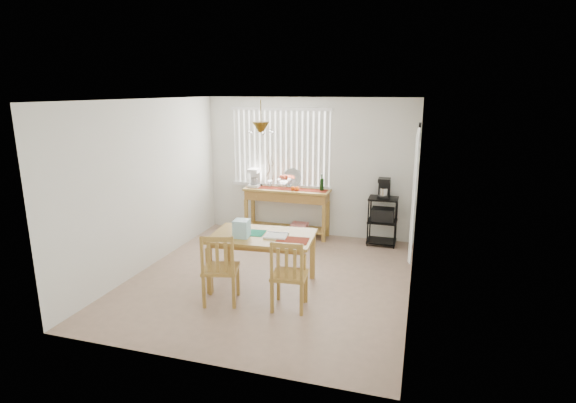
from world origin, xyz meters
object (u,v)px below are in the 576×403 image
(cart_items, at_px, (384,189))
(sideboard, at_px, (287,201))
(chair_right, at_px, (289,275))
(chair_left, at_px, (220,269))
(wire_cart, at_px, (383,216))
(dining_table, at_px, (263,241))

(cart_items, bearing_deg, sideboard, -179.85)
(sideboard, bearing_deg, chair_right, -72.82)
(cart_items, distance_m, chair_left, 3.51)
(wire_cart, height_order, cart_items, cart_items)
(cart_items, relative_size, dining_table, 0.24)
(sideboard, bearing_deg, wire_cart, -0.14)
(dining_table, relative_size, chair_right, 1.58)
(sideboard, bearing_deg, dining_table, -81.81)
(cart_items, height_order, chair_right, cart_items)
(dining_table, relative_size, chair_left, 1.54)
(chair_left, distance_m, chair_right, 0.91)
(sideboard, xyz_separation_m, chair_left, (-0.02, -2.96, -0.21))
(cart_items, bearing_deg, chair_left, -121.30)
(chair_left, height_order, chair_right, chair_left)
(wire_cart, distance_m, chair_left, 3.46)
(dining_table, height_order, chair_left, chair_left)
(chair_left, bearing_deg, wire_cart, 58.62)
(sideboard, bearing_deg, cart_items, 0.15)
(wire_cart, distance_m, cart_items, 0.51)
(chair_right, bearing_deg, chair_left, -174.17)
(wire_cart, distance_m, chair_right, 3.00)
(wire_cart, relative_size, dining_table, 0.58)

